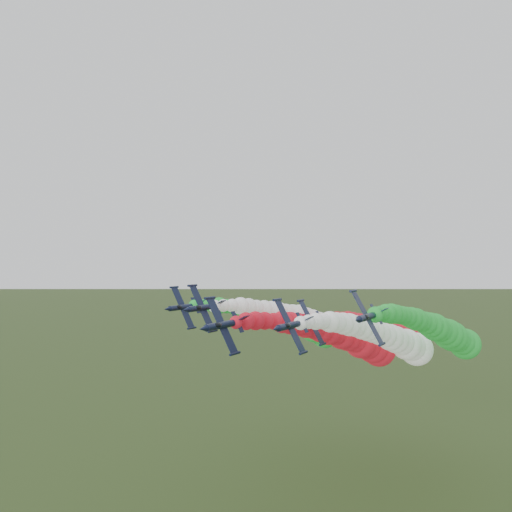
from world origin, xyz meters
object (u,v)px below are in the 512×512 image
object	(u,v)px
jet_outer_left	(298,324)
jet_trail	(394,335)
jet_inner_left	(319,325)
jet_outer_right	(444,333)
jet_lead	(350,340)
jet_inner_right	(392,340)

from	to	relation	value
jet_outer_left	jet_trail	world-z (taller)	jet_outer_left
jet_inner_left	jet_outer_right	xyz separation A→B (m)	(30.76, 2.94, -0.18)
jet_outer_right	jet_trail	bearing A→B (deg)	140.67
jet_lead	jet_inner_right	size ratio (longest dim) A/B	1.00
jet_inner_right	jet_outer_right	xyz separation A→B (m)	(10.96, 4.58, 1.84)
jet_outer_right	jet_trail	world-z (taller)	jet_outer_right
jet_inner_right	jet_trail	bearing A→B (deg)	103.99
jet_inner_left	jet_trail	bearing A→B (deg)	44.72
jet_lead	jet_inner_left	distance (m)	16.30
jet_inner_left	jet_outer_left	size ratio (longest dim) A/B	0.99
jet_trail	jet_outer_left	bearing A→B (deg)	-163.13
jet_lead	jet_outer_right	distance (m)	22.79
jet_outer_left	jet_inner_left	bearing A→B (deg)	-37.81
jet_outer_left	jet_outer_right	world-z (taller)	jet_outer_right
jet_inner_right	jet_outer_right	world-z (taller)	jet_outer_right
jet_inner_left	jet_outer_right	size ratio (longest dim) A/B	1.00
jet_lead	jet_inner_right	distance (m)	11.56
jet_outer_left	jet_lead	bearing A→B (deg)	-39.20
jet_inner_left	jet_inner_right	xyz separation A→B (m)	(19.80, -1.64, -2.02)
jet_inner_right	jet_outer_right	distance (m)	12.02
jet_outer_right	jet_inner_right	bearing A→B (deg)	-157.33
jet_inner_left	jet_outer_right	world-z (taller)	jet_inner_left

